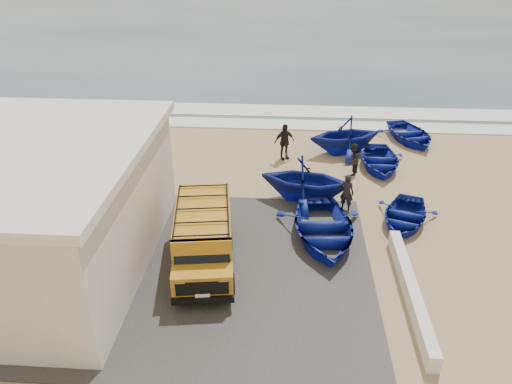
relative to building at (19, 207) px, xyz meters
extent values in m
plane|color=tan|center=(7.50, 2.00, -2.16)|extent=(160.00, 160.00, 0.00)
cube|color=#3C3A37|center=(5.50, 0.00, -2.14)|extent=(12.00, 10.00, 0.05)
cube|color=#385166|center=(7.50, 58.00, -2.16)|extent=(180.00, 88.00, 0.01)
cube|color=white|center=(7.50, 14.00, -2.13)|extent=(180.00, 1.60, 0.06)
cube|color=white|center=(7.50, 16.50, -2.14)|extent=(180.00, 2.20, 0.04)
cube|color=silver|center=(0.00, 0.00, -0.16)|extent=(8.00, 9.00, 4.00)
cube|color=silver|center=(0.00, 0.00, 1.99)|extent=(8.40, 9.40, 0.30)
cube|color=black|center=(3.95, 1.50, 0.44)|extent=(0.08, 0.70, 0.90)
cube|color=silver|center=(12.50, -1.00, -1.89)|extent=(0.35, 6.00, 0.55)
cube|color=#BE7F1C|center=(5.85, 0.67, -1.04)|extent=(2.33, 3.96, 1.58)
cube|color=#BE7F1C|center=(6.17, -1.61, -1.40)|extent=(1.93, 1.11, 0.86)
cube|color=black|center=(6.11, -1.16, -0.63)|extent=(1.71, 0.56, 0.69)
cube|color=black|center=(6.24, -2.05, -1.30)|extent=(1.54, 0.30, 0.43)
cube|color=black|center=(6.24, -2.08, -1.71)|extent=(1.86, 0.40, 0.21)
cube|color=black|center=(5.85, 0.63, -0.17)|extent=(2.20, 3.66, 0.06)
cylinder|color=black|center=(5.27, -1.35, -1.83)|extent=(0.30, 0.69, 0.67)
cylinder|color=black|center=(4.85, 1.60, -1.83)|extent=(0.30, 0.69, 0.67)
cylinder|color=black|center=(6.96, -1.10, -1.83)|extent=(0.30, 0.69, 0.67)
cylinder|color=black|center=(6.54, 1.84, -1.83)|extent=(0.30, 0.69, 0.67)
imported|color=navy|center=(9.96, 2.13, -1.69)|extent=(3.66, 4.84, 0.95)
imported|color=navy|center=(13.13, 3.42, -1.82)|extent=(3.34, 3.91, 0.69)
imported|color=navy|center=(9.36, 5.05, -1.18)|extent=(4.27, 3.86, 1.97)
imported|color=navy|center=(12.94, 8.50, -1.78)|extent=(2.74, 3.78, 0.77)
imported|color=navy|center=(11.42, 10.21, -1.20)|extent=(4.51, 4.20, 1.93)
imported|color=navy|center=(15.07, 12.01, -1.77)|extent=(3.65, 4.40, 0.79)
imported|color=black|center=(11.00, 4.37, -1.38)|extent=(0.68, 0.59, 1.57)
imported|color=black|center=(11.57, 7.69, -1.41)|extent=(0.81, 0.90, 1.52)
imported|color=black|center=(8.40, 9.26, -1.26)|extent=(1.14, 0.87, 1.80)
camera|label=1|loc=(8.59, -13.38, 7.97)|focal=35.00mm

